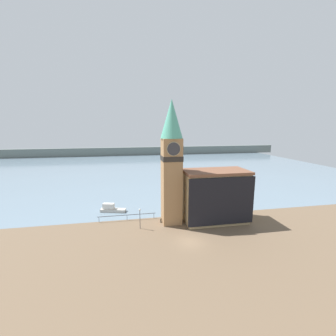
{
  "coord_description": "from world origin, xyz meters",
  "views": [
    {
      "loc": [
        -9.36,
        -31.2,
        17.73
      ],
      "look_at": [
        -2.4,
        5.78,
        10.76
      ],
      "focal_mm": 24.0,
      "sensor_mm": 36.0,
      "label": 1
    }
  ],
  "objects_px": {
    "mooring_bollard_near": "(161,220)",
    "lamp_post": "(140,215)",
    "pier_building": "(215,196)",
    "clock_tower": "(172,159)",
    "boat_near": "(111,209)"
  },
  "relations": [
    {
      "from": "lamp_post",
      "to": "clock_tower",
      "type": "bearing_deg",
      "value": 15.25
    },
    {
      "from": "mooring_bollard_near",
      "to": "lamp_post",
      "type": "height_order",
      "value": "lamp_post"
    },
    {
      "from": "clock_tower",
      "to": "boat_near",
      "type": "bearing_deg",
      "value": 146.55
    },
    {
      "from": "pier_building",
      "to": "mooring_bollard_near",
      "type": "height_order",
      "value": "pier_building"
    },
    {
      "from": "pier_building",
      "to": "mooring_bollard_near",
      "type": "xyz_separation_m",
      "value": [
        -10.19,
        1.05,
        -4.46
      ]
    },
    {
      "from": "boat_near",
      "to": "lamp_post",
      "type": "distance_m",
      "value": 10.81
    },
    {
      "from": "boat_near",
      "to": "mooring_bollard_near",
      "type": "height_order",
      "value": "boat_near"
    },
    {
      "from": "mooring_bollard_near",
      "to": "lamp_post",
      "type": "xyz_separation_m",
      "value": [
        -3.97,
        -1.87,
        2.12
      ]
    },
    {
      "from": "pier_building",
      "to": "mooring_bollard_near",
      "type": "relative_size",
      "value": 14.07
    },
    {
      "from": "mooring_bollard_near",
      "to": "pier_building",
      "type": "bearing_deg",
      "value": -5.9
    },
    {
      "from": "clock_tower",
      "to": "pier_building",
      "type": "height_order",
      "value": "clock_tower"
    },
    {
      "from": "clock_tower",
      "to": "pier_building",
      "type": "bearing_deg",
      "value": -5.6
    },
    {
      "from": "boat_near",
      "to": "lamp_post",
      "type": "xyz_separation_m",
      "value": [
        5.43,
        -9.15,
        1.95
      ]
    },
    {
      "from": "mooring_bollard_near",
      "to": "lamp_post",
      "type": "distance_m",
      "value": 4.88
    },
    {
      "from": "clock_tower",
      "to": "lamp_post",
      "type": "relative_size",
      "value": 6.11
    }
  ]
}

